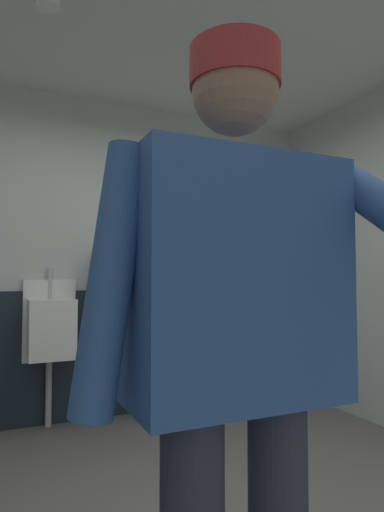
{
  "coord_description": "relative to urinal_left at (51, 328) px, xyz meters",
  "views": [
    {
      "loc": [
        -0.82,
        -1.78,
        1.17
      ],
      "look_at": [
        -0.16,
        -0.32,
        1.25
      ],
      "focal_mm": 30.18,
      "sensor_mm": 36.0,
      "label": 1
    }
  ],
  "objects": [
    {
      "name": "wall_back",
      "position": [
        0.44,
        0.22,
        0.57
      ],
      "size": [
        4.5,
        0.12,
        2.69
      ],
      "primitive_type": "cube",
      "color": "silver",
      "rests_on": "ground_plane"
    },
    {
      "name": "urinal_middle",
      "position": [
        0.75,
        0.0,
        0.0
      ],
      "size": [
        0.4,
        0.34,
        1.24
      ],
      "color": "white",
      "rests_on": "ground_plane"
    },
    {
      "name": "privacy_divider_panel",
      "position": [
        0.37,
        -0.07,
        0.17
      ],
      "size": [
        0.04,
        0.4,
        0.9
      ],
      "primitive_type": "cube",
      "color": "#4C4C51"
    },
    {
      "name": "urinal_left",
      "position": [
        0.0,
        0.0,
        0.0
      ],
      "size": [
        0.4,
        0.34,
        1.24
      ],
      "color": "white",
      "rests_on": "ground_plane"
    },
    {
      "name": "downlight_far",
      "position": [
        -0.16,
        -1.06,
        1.9
      ],
      "size": [
        0.14,
        0.14,
        0.03
      ],
      "primitive_type": "cylinder",
      "color": "white"
    },
    {
      "name": "person",
      "position": [
        0.12,
        -2.64,
        0.24
      ],
      "size": [
        0.71,
        0.6,
        1.71
      ],
      "color": "#2D3342",
      "rests_on": "ground_plane"
    },
    {
      "name": "urinal_right",
      "position": [
        1.5,
        0.0,
        0.0
      ],
      "size": [
        0.4,
        0.34,
        1.24
      ],
      "color": "white",
      "rests_on": "ground_plane"
    },
    {
      "name": "wainscot_band_back",
      "position": [
        0.44,
        0.14,
        -0.25
      ],
      "size": [
        3.9,
        0.03,
        1.06
      ],
      "primitive_type": "cube",
      "color": "#19232D",
      "rests_on": "ground_plane"
    }
  ]
}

